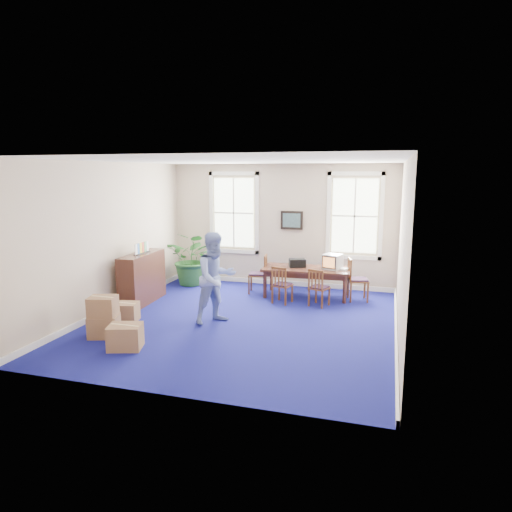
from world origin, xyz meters
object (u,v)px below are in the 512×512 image
(chair_near_left, at_px, (282,284))
(credenza, at_px, (142,277))
(man, at_px, (216,278))
(potted_plant, at_px, (193,259))
(conference_table, at_px, (306,282))
(cardboard_boxes, at_px, (116,315))
(crt_tv, at_px, (333,262))

(chair_near_left, relative_size, credenza, 0.57)
(credenza, bearing_deg, man, -24.43)
(credenza, relative_size, potted_plant, 1.08)
(conference_table, height_order, cardboard_boxes, cardboard_boxes)
(conference_table, relative_size, potted_plant, 1.46)
(conference_table, height_order, crt_tv, crt_tv)
(credenza, height_order, potted_plant, potted_plant)
(crt_tv, distance_m, man, 3.19)
(man, relative_size, potted_plant, 1.28)
(chair_near_left, xyz_separation_m, man, (-0.95, -1.73, 0.48))
(man, relative_size, cardboard_boxes, 1.31)
(conference_table, bearing_deg, cardboard_boxes, -129.96)
(chair_near_left, xyz_separation_m, credenza, (-3.11, -0.88, 0.17))
(conference_table, distance_m, cardboard_boxes, 4.67)
(crt_tv, distance_m, potted_plant, 3.75)
(conference_table, bearing_deg, credenza, -158.05)
(chair_near_left, distance_m, potted_plant, 2.89)
(conference_table, relative_size, cardboard_boxes, 1.49)
(potted_plant, height_order, cardboard_boxes, potted_plant)
(crt_tv, distance_m, credenza, 4.47)
(crt_tv, distance_m, chair_near_left, 1.36)
(chair_near_left, height_order, credenza, credenza)
(chair_near_left, height_order, potted_plant, potted_plant)
(credenza, xyz_separation_m, cardboard_boxes, (0.68, -2.11, -0.21))
(conference_table, bearing_deg, crt_tv, 2.20)
(chair_near_left, bearing_deg, potted_plant, -6.68)
(credenza, relative_size, cardboard_boxes, 1.11)
(credenza, bearing_deg, conference_table, 21.32)
(man, xyz_separation_m, potted_plant, (-1.74, 2.75, -0.20))
(chair_near_left, bearing_deg, conference_table, -106.98)
(man, xyz_separation_m, credenza, (-2.16, 0.85, -0.31))
(crt_tv, height_order, man, man)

